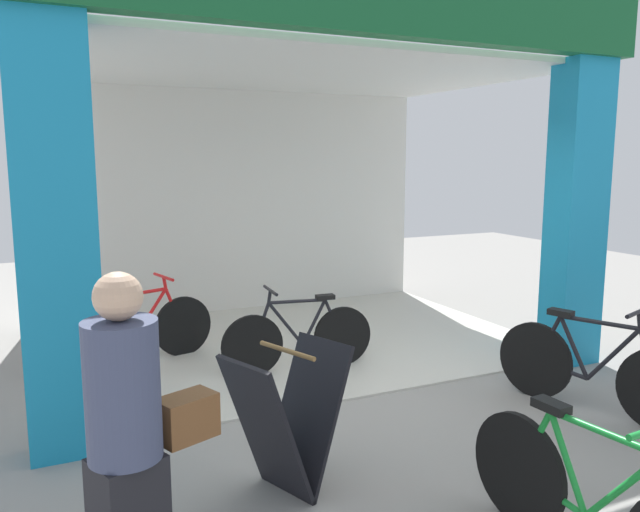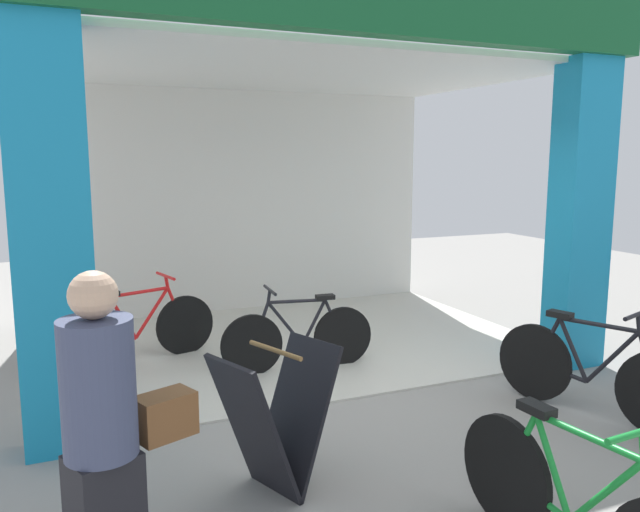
# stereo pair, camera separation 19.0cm
# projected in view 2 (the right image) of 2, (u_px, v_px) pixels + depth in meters

# --- Properties ---
(ground_plane) EXTENTS (18.81, 18.81, 0.00)m
(ground_plane) POSITION_uv_depth(u_px,v_px,m) (361.00, 398.00, 5.59)
(ground_plane) COLOR gray
(ground_plane) RESTS_ON ground
(shop_facade) EXTENTS (5.60, 3.98, 3.86)m
(shop_facade) POSITION_uv_depth(u_px,v_px,m) (289.00, 164.00, 6.90)
(shop_facade) COLOR beige
(shop_facade) RESTS_ON ground
(bicycle_inside_0) EXTENTS (1.56, 0.43, 0.86)m
(bicycle_inside_0) POSITION_uv_depth(u_px,v_px,m) (299.00, 337.00, 6.28)
(bicycle_inside_0) COLOR black
(bicycle_inside_0) RESTS_ON ground
(bicycle_inside_1) EXTENTS (1.61, 0.50, 0.90)m
(bicycle_inside_1) POSITION_uv_depth(u_px,v_px,m) (140.00, 329.00, 6.51)
(bicycle_inside_1) COLOR black
(bicycle_inside_1) RESTS_ON ground
(bicycle_parked_0) EXTENTS (0.46, 1.69, 0.93)m
(bicycle_parked_0) POSITION_uv_depth(u_px,v_px,m) (578.00, 509.00, 3.16)
(bicycle_parked_0) COLOR black
(bicycle_parked_0) RESTS_ON ground
(bicycle_parked_1) EXTENTS (0.62, 1.64, 0.94)m
(bicycle_parked_1) POSITION_uv_depth(u_px,v_px,m) (592.00, 372.00, 5.16)
(bicycle_parked_1) COLOR black
(bicycle_parked_1) RESTS_ON ground
(sandwich_board_sign) EXTENTS (0.86, 0.71, 0.96)m
(sandwich_board_sign) POSITION_uv_depth(u_px,v_px,m) (276.00, 421.00, 3.98)
(sandwich_board_sign) COLOR black
(sandwich_board_sign) RESTS_ON ground
(pedestrian_1) EXTENTS (0.64, 0.44, 1.66)m
(pedestrian_1) POSITION_uv_depth(u_px,v_px,m) (107.00, 453.00, 2.73)
(pedestrian_1) COLOR black
(pedestrian_1) RESTS_ON ground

